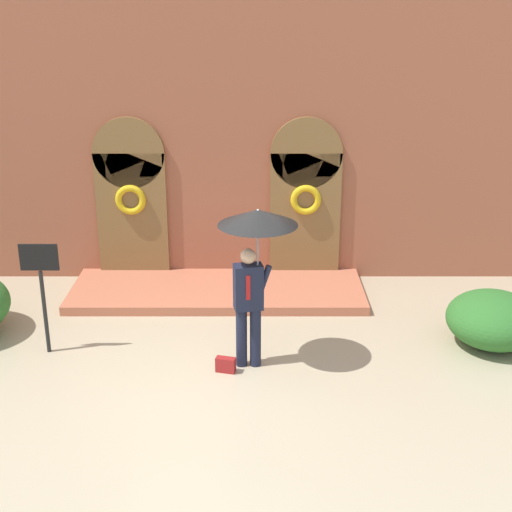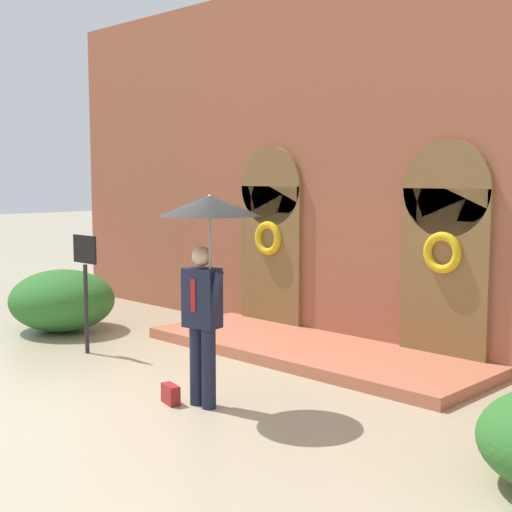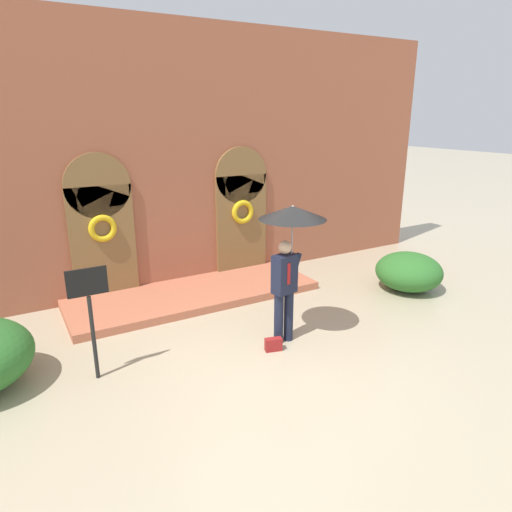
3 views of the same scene
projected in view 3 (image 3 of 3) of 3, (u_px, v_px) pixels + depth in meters
The scene contains 6 objects.
ground_plane at pixel (269, 362), 7.21m from camera, with size 80.00×80.00×0.00m, color tan.
building_facade at pixel (170, 166), 9.84m from camera, with size 14.00×2.30×5.60m.
person_with_umbrella at pixel (290, 233), 7.37m from camera, with size 1.10×1.10×2.36m.
handbag at pixel (273, 344), 7.54m from camera, with size 0.28×0.12×0.22m, color maroon.
sign_post at pixel (90, 306), 6.45m from camera, with size 0.56×0.06×1.72m.
shrub_right at pixel (409, 272), 10.08m from camera, with size 1.43×1.46×0.83m, color #2D6B28.
Camera 3 is at (-3.35, -5.42, 3.77)m, focal length 32.00 mm.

